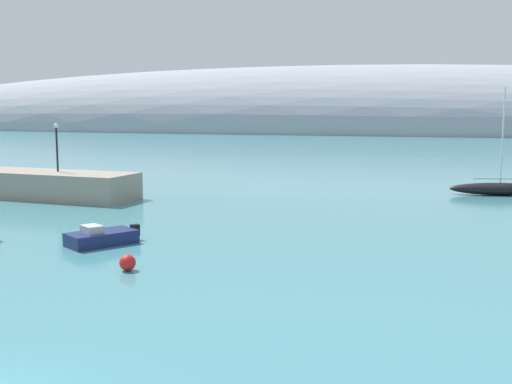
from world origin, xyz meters
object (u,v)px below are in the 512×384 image
object	(u,v)px
sailboat_black_mid_mooring	(500,188)
mooring_buoy_red	(128,263)
motorboat_navy_alongside_breakwater	(102,237)
harbor_lamp_post	(57,142)

from	to	relation	value
sailboat_black_mid_mooring	mooring_buoy_red	xyz separation A→B (m)	(-18.00, -31.40, -0.19)
motorboat_navy_alongside_breakwater	mooring_buoy_red	xyz separation A→B (m)	(3.98, -4.51, -0.03)
sailboat_black_mid_mooring	mooring_buoy_red	distance (m)	36.19
motorboat_navy_alongside_breakwater	harbor_lamp_post	bearing A→B (deg)	-106.54
sailboat_black_mid_mooring	harbor_lamp_post	bearing A→B (deg)	-170.85
sailboat_black_mid_mooring	motorboat_navy_alongside_breakwater	distance (m)	34.73
motorboat_navy_alongside_breakwater	mooring_buoy_red	distance (m)	6.01
motorboat_navy_alongside_breakwater	harbor_lamp_post	xyz separation A→B (m)	(-12.60, 14.73, 4.19)
motorboat_navy_alongside_breakwater	mooring_buoy_red	size ratio (longest dim) A/B	5.38
harbor_lamp_post	sailboat_black_mid_mooring	bearing A→B (deg)	19.39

